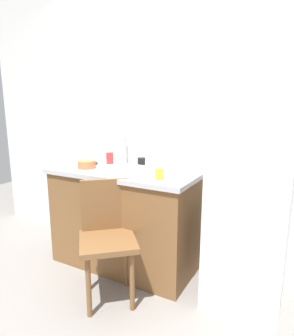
% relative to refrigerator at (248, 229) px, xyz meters
% --- Properties ---
extents(ground_plane, '(8.00, 8.00, 0.00)m').
position_rel_refrigerator_xyz_m(ground_plane, '(-0.62, -0.66, -0.56)').
color(ground_plane, gray).
extents(back_wall, '(4.80, 0.10, 2.65)m').
position_rel_refrigerator_xyz_m(back_wall, '(-0.62, 0.34, 0.77)').
color(back_wall, silver).
rests_on(back_wall, ground_plane).
extents(cabinet_base, '(1.26, 0.60, 0.85)m').
position_rel_refrigerator_xyz_m(cabinet_base, '(-1.06, -0.01, -0.14)').
color(cabinet_base, brown).
rests_on(cabinet_base, ground_plane).
extents(countertop, '(1.30, 0.64, 0.04)m').
position_rel_refrigerator_xyz_m(countertop, '(-1.06, -0.01, 0.31)').
color(countertop, '#B7B7BC').
rests_on(countertop, cabinet_base).
extents(faucet, '(0.02, 0.02, 0.25)m').
position_rel_refrigerator_xyz_m(faucet, '(-1.22, 0.24, 0.45)').
color(faucet, '#B7B7BC').
rests_on(faucet, countertop).
extents(refrigerator, '(0.52, 0.59, 1.12)m').
position_rel_refrigerator_xyz_m(refrigerator, '(0.00, 0.00, 0.00)').
color(refrigerator, white).
rests_on(refrigerator, ground_plane).
extents(chair, '(0.56, 0.56, 0.89)m').
position_rel_refrigerator_xyz_m(chair, '(-0.92, -0.47, -0.06)').
color(chair, brown).
rests_on(chair, ground_plane).
extents(dish_tray, '(0.28, 0.20, 0.05)m').
position_rel_refrigerator_xyz_m(dish_tray, '(-0.88, -0.07, 0.35)').
color(dish_tray, white).
rests_on(dish_tray, countertop).
extents(terracotta_bowl, '(0.16, 0.16, 0.07)m').
position_rel_refrigerator_xyz_m(terracotta_bowl, '(-1.39, -0.11, 0.36)').
color(terracotta_bowl, '#C67042').
rests_on(terracotta_bowl, countertop).
extents(hotplate, '(0.17, 0.17, 0.02)m').
position_rel_refrigerator_xyz_m(hotplate, '(-1.50, 0.04, 0.34)').
color(hotplate, '#2D2D2D').
rests_on(hotplate, countertop).
extents(cup_black, '(0.07, 0.07, 0.08)m').
position_rel_refrigerator_xyz_m(cup_black, '(-0.99, 0.17, 0.37)').
color(cup_black, black).
rests_on(cup_black, countertop).
extents(cup_yellow, '(0.06, 0.06, 0.08)m').
position_rel_refrigerator_xyz_m(cup_yellow, '(-0.64, -0.17, 0.37)').
color(cup_yellow, yellow).
rests_on(cup_yellow, countertop).
extents(cup_red, '(0.07, 0.07, 0.11)m').
position_rel_refrigerator_xyz_m(cup_red, '(-1.34, 0.16, 0.38)').
color(cup_red, red).
rests_on(cup_red, countertop).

